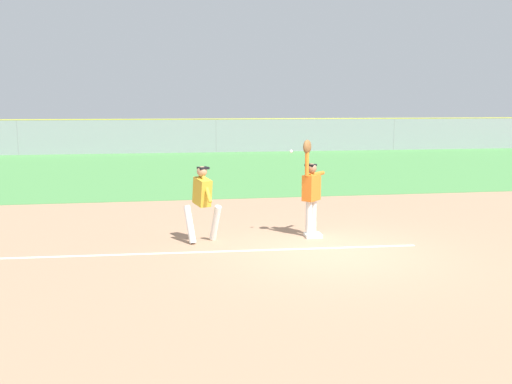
{
  "coord_description": "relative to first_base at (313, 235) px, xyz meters",
  "views": [
    {
      "loc": [
        -3.38,
        -10.99,
        3.06
      ],
      "look_at": [
        -1.28,
        1.68,
        1.05
      ],
      "focal_mm": 39.08,
      "sensor_mm": 36.0,
      "label": 1
    }
  ],
  "objects": [
    {
      "name": "first_base",
      "position": [
        0.0,
        0.0,
        0.0
      ],
      "size": [
        0.39,
        0.39,
        0.08
      ],
      "primitive_type": "cube",
      "rotation": [
        0.0,
        0.0,
        -0.03
      ],
      "color": "white",
      "rests_on": "ground_plane"
    },
    {
      "name": "parked_car_white",
      "position": [
        7.47,
        27.18,
        0.63
      ],
      "size": [
        4.51,
        2.33,
        1.25
      ],
      "rotation": [
        0.0,
        0.0,
        0.06
      ],
      "color": "white",
      "rests_on": "ground_plane"
    },
    {
      "name": "outfield_fence",
      "position": [
        -0.03,
        23.85,
        1.05
      ],
      "size": [
        48.93,
        0.08,
        2.19
      ],
      "color": "#93999E",
      "rests_on": "ground_plane"
    },
    {
      "name": "fielder",
      "position": [
        -0.04,
        0.1,
        1.08
      ],
      "size": [
        0.72,
        0.7,
        2.28
      ],
      "rotation": [
        0.0,
        0.0,
        2.34
      ],
      "color": "silver",
      "rests_on": "ground_plane"
    },
    {
      "name": "parked_car_black",
      "position": [
        1.33,
        27.13,
        0.63
      ],
      "size": [
        4.51,
        2.33,
        1.25
      ],
      "rotation": [
        0.0,
        0.0,
        0.06
      ],
      "color": "black",
      "rests_on": "ground_plane"
    },
    {
      "name": "parked_car_silver",
      "position": [
        -4.44,
        26.83,
        0.63
      ],
      "size": [
        4.46,
        2.22,
        1.25
      ],
      "rotation": [
        0.0,
        0.0,
        0.03
      ],
      "color": "#B7B7BC",
      "rests_on": "ground_plane"
    },
    {
      "name": "ground_plane",
      "position": [
        -0.03,
        -1.36,
        -0.04
      ],
      "size": [
        76.09,
        76.09,
        0.0
      ],
      "primitive_type": "plane",
      "color": "tan"
    },
    {
      "name": "chalk_foul_line",
      "position": [
        -4.0,
        -0.9,
        -0.04
      ],
      "size": [
        11.99,
        0.59,
        0.01
      ],
      "primitive_type": "cube",
      "rotation": [
        0.0,
        0.0,
        -0.04
      ],
      "color": "white",
      "rests_on": "ground_plane"
    },
    {
      "name": "runner",
      "position": [
        -2.58,
        -0.08,
        0.96
      ],
      "size": [
        0.88,
        0.81,
        1.72
      ],
      "rotation": [
        0.0,
        0.0,
        0.39
      ],
      "color": "white",
      "rests_on": "ground_plane"
    },
    {
      "name": "outfield_grass",
      "position": [
        -0.03,
        14.72,
        -0.04
      ],
      "size": [
        48.85,
        18.25,
        0.01
      ],
      "primitive_type": "cube",
      "color": "#4C8C47",
      "rests_on": "ground_plane"
    },
    {
      "name": "baseball",
      "position": [
        -0.51,
        0.13,
        1.97
      ],
      "size": [
        0.07,
        0.07,
        0.07
      ],
      "primitive_type": "sphere",
      "color": "white"
    }
  ]
}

